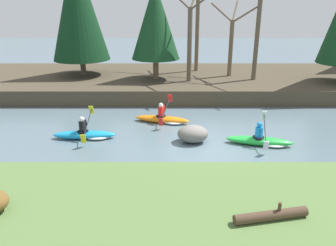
% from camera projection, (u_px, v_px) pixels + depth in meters
% --- Properties ---
extents(ground_plane, '(90.00, 90.00, 0.00)m').
position_uv_depth(ground_plane, '(203.00, 148.00, 13.38)').
color(ground_plane, slate).
extents(riverbank_near, '(44.00, 5.74, 0.78)m').
position_uv_depth(riverbank_near, '(227.00, 231.00, 7.89)').
color(riverbank_near, '#56753D').
rests_on(riverbank_near, ground).
extents(riverbank_far, '(44.00, 9.09, 0.92)m').
position_uv_depth(riverbank_far, '(189.00, 81.00, 22.68)').
color(riverbank_far, '#473D2D').
rests_on(riverbank_far, ground).
extents(conifer_tree_far_left, '(3.75, 3.75, 7.93)m').
position_uv_depth(conifer_tree_far_left, '(79.00, 6.00, 20.97)').
color(conifer_tree_far_left, brown).
rests_on(conifer_tree_far_left, riverbank_far).
extents(conifer_tree_left, '(3.02, 3.02, 5.92)m').
position_uv_depth(conifer_tree_left, '(156.00, 21.00, 20.05)').
color(conifer_tree_left, brown).
rests_on(conifer_tree_left, riverbank_far).
extents(bare_tree_upstream, '(3.26, 3.22, 5.89)m').
position_uv_depth(bare_tree_upstream, '(191.00, 36.00, 19.86)').
color(bare_tree_upstream, brown).
rests_on(bare_tree_upstream, riverbank_far).
extents(bare_tree_mid_upstream, '(3.78, 3.73, 6.87)m').
position_uv_depth(bare_tree_mid_upstream, '(199.00, 24.00, 22.84)').
color(bare_tree_mid_upstream, brown).
rests_on(bare_tree_mid_upstream, riverbank_far).
extents(bare_tree_mid_downstream, '(2.70, 2.66, 4.81)m').
position_uv_depth(bare_tree_mid_downstream, '(233.00, 41.00, 21.49)').
color(bare_tree_mid_downstream, brown).
rests_on(bare_tree_mid_downstream, riverbank_far).
extents(bare_tree_downstream, '(3.72, 3.67, 6.75)m').
position_uv_depth(bare_tree_downstream, '(259.00, 28.00, 20.12)').
color(bare_tree_downstream, brown).
rests_on(bare_tree_downstream, riverbank_far).
extents(kayaker_lead, '(2.79, 2.06, 1.20)m').
position_uv_depth(kayaker_lead, '(263.00, 141.00, 13.56)').
color(kayaker_lead, green).
rests_on(kayaker_lead, ground).
extents(kayaker_middle, '(2.78, 2.05, 1.20)m').
position_uv_depth(kayaker_middle, '(165.00, 119.00, 16.11)').
color(kayaker_middle, orange).
rests_on(kayaker_middle, ground).
extents(kayaker_trailing, '(2.77, 2.06, 1.20)m').
position_uv_depth(kayaker_trailing, '(88.00, 134.00, 14.24)').
color(kayaker_trailing, '#1993D6').
rests_on(kayaker_trailing, ground).
extents(boulder_midstream, '(1.30, 1.02, 0.73)m').
position_uv_depth(boulder_midstream, '(194.00, 134.00, 13.81)').
color(boulder_midstream, slate).
rests_on(boulder_midstream, ground).
extents(driftwood_log, '(1.82, 0.60, 0.44)m').
position_uv_depth(driftwood_log, '(272.00, 216.00, 7.63)').
color(driftwood_log, '#4C3828').
rests_on(driftwood_log, riverbank_near).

